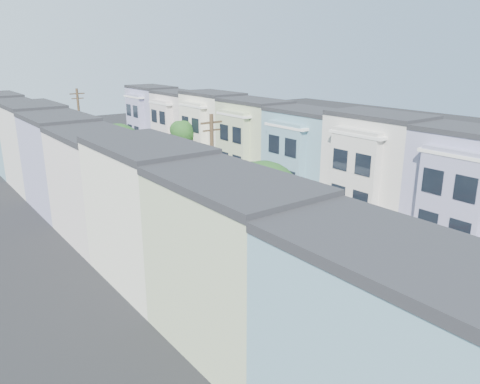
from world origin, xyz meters
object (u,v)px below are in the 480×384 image
object	(u,v)px
tree_far_r	(183,133)
utility_pole_far	(81,135)
tree_c	(184,183)
tree_d	(118,149)
parked_right_b	(348,226)
lead_sedan	(199,181)
tree_e	(66,132)
utility_pole_near	(213,188)
parked_right_c	(209,173)
parked_left_b	(312,290)
parked_right_d	(177,162)
tree_a	(399,270)
parked_left_d	(157,205)
tree_b	(262,201)
parked_right_a	(431,256)
fedex_truck	(257,199)
parked_left_c	(259,261)

from	to	relation	value
tree_far_r	utility_pole_far	xyz separation A→B (m)	(-13.19, -0.71, 1.27)
tree_c	tree_d	size ratio (longest dim) A/B	0.90
utility_pole_far	parked_right_b	world-z (taller)	utility_pole_far
lead_sedan	tree_e	bearing A→B (deg)	118.14
utility_pole_near	parked_right_c	xyz separation A→B (m)	(11.20, 17.59, -4.39)
parked_left_b	parked_right_d	xyz separation A→B (m)	(9.80, 32.99, 0.05)
tree_a	parked_left_d	size ratio (longest dim) A/B	1.78
tree_e	parked_right_d	distance (m)	13.65
parked_right_b	tree_e	bearing A→B (deg)	106.08
tree_b	parked_right_a	world-z (taller)	tree_b
tree_a	parked_right_c	xyz separation A→B (m)	(11.20, 32.25, -4.13)
tree_e	fedex_truck	bearing A→B (deg)	-72.84
tree_far_r	parked_left_d	size ratio (longest dim) A/B	1.34
parked_left_b	parked_left_d	world-z (taller)	parked_left_d
utility_pole_near	parked_left_c	world-z (taller)	utility_pole_near
tree_c	parked_right_a	distance (m)	18.08
utility_pole_far	tree_d	bearing A→B (deg)	-90.01
tree_a	utility_pole_near	xyz separation A→B (m)	(0.00, 14.66, 0.26)
parked_left_b	parked_right_b	world-z (taller)	parked_right_b
tree_e	parked_right_d	xyz separation A→B (m)	(11.20, -6.65, -4.08)
utility_pole_near	lead_sedan	distance (m)	18.63
utility_pole_near	parked_right_d	distance (m)	27.53
tree_c	tree_b	bearing A→B (deg)	-90.00
parked_left_d	tree_e	bearing A→B (deg)	96.59
tree_e	parked_left_b	distance (m)	39.88
fedex_truck	tree_e	bearing A→B (deg)	101.10
tree_a	parked_left_c	bearing A→B (deg)	82.96
tree_a	tree_d	xyz separation A→B (m)	(-0.00, 30.61, 0.33)
utility_pole_far	parked_left_c	world-z (taller)	utility_pole_far
utility_pole_near	parked_right_a	size ratio (longest dim) A/B	2.37
tree_b	parked_left_d	size ratio (longest dim) A/B	1.96
tree_a	utility_pole_far	distance (m)	40.66
parked_right_c	parked_left_c	bearing A→B (deg)	-117.18
lead_sedan	parked_right_a	size ratio (longest dim) A/B	1.01
fedex_truck	parked_right_b	size ratio (longest dim) A/B	1.42
tree_e	fedex_truck	size ratio (longest dim) A/B	1.26
tree_c	utility_pole_near	bearing A→B (deg)	-89.96
tree_a	parked_right_a	world-z (taller)	tree_a
tree_far_r	lead_sedan	size ratio (longest dim) A/B	1.29
parked_right_a	parked_right_d	size ratio (longest dim) A/B	1.03
tree_a	tree_d	world-z (taller)	tree_d
utility_pole_far	lead_sedan	size ratio (longest dim) A/B	2.35
utility_pole_far	parked_right_c	size ratio (longest dim) A/B	1.98
parked_left_b	parked_left_c	size ratio (longest dim) A/B	0.85
tree_e	parked_left_c	distance (m)	34.98
parked_left_b	parked_right_c	world-z (taller)	parked_right_c
tree_c	tree_d	xyz separation A→B (m)	(0.00, 12.14, 0.56)
utility_pole_near	tree_b	bearing A→B (deg)	-90.02
parked_left_c	parked_left_d	bearing A→B (deg)	94.97
tree_b	parked_left_c	world-z (taller)	tree_b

